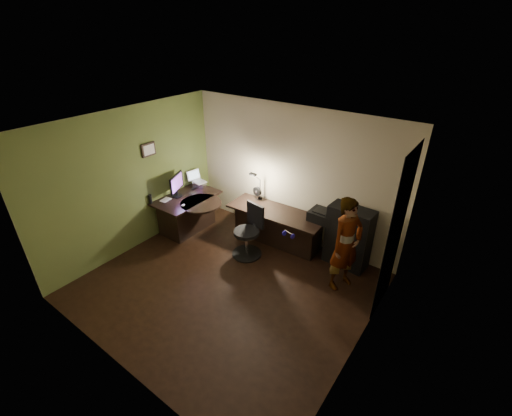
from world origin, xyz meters
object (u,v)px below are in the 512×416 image
Objects in this scene: monitor at (177,188)px; office_chair at (247,232)px; desk_right at (275,227)px; person at (346,245)px; desk_left at (188,213)px; cabinet at (348,237)px.

office_chair is at bearing -20.16° from monitor.
desk_right is 1.18× the size of person.
office_chair is at bearing -110.67° from desk_right.
monitor is at bearing -152.65° from desk_left.
monitor is (-0.17, -0.09, 0.57)m from desk_left.
cabinet is 2.19× the size of monitor.
office_chair is at bearing 120.88° from person.
desk_left is at bearing -170.14° from office_chair.
monitor is (-1.95, -0.75, 0.60)m from desk_right.
cabinet reaches higher than desk_left.
desk_right is (1.78, 0.66, -0.02)m from desk_left.
office_chair reaches higher than desk_right.
cabinet is at bearing 38.92° from person.
desk_left is 3.32m from cabinet.
person reaches higher than desk_right.
person is (1.60, -0.39, 0.46)m from desk_right.
desk_left is 2.52× the size of monitor.
cabinet reaches higher than monitor.
desk_left is 3.42m from person.
desk_right is 1.67× the size of cabinet.
person is (3.55, 0.36, -0.14)m from monitor.
desk_left is at bearing 116.94° from person.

